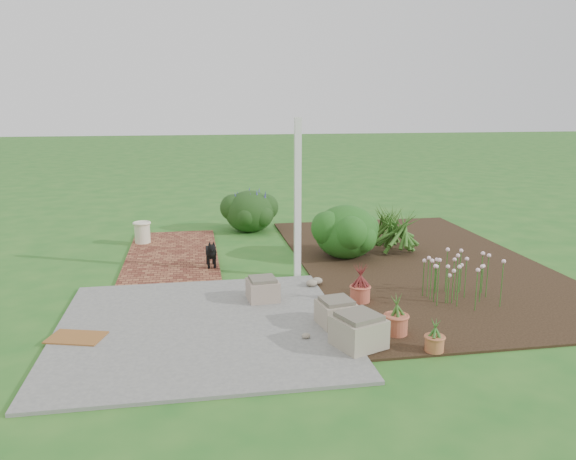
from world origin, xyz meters
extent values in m
plane|color=#22601E|center=(0.00, 0.00, 0.00)|extent=(80.00, 80.00, 0.00)
cube|color=slate|center=(-1.25, -1.75, 0.02)|extent=(3.50, 3.50, 0.04)
cube|color=#5A281C|center=(-1.70, 1.75, 0.02)|extent=(1.60, 3.50, 0.04)
cube|color=black|center=(2.50, 0.50, 0.01)|extent=(4.00, 7.00, 0.03)
cube|color=white|center=(0.30, 0.10, 1.25)|extent=(0.10, 0.10, 2.50)
cube|color=gray|center=(0.48, -2.66, 0.20)|extent=(0.64, 0.64, 0.33)
cube|color=gray|center=(0.39, -2.00, 0.18)|extent=(0.49, 0.49, 0.28)
cube|color=gray|center=(-0.39, -0.97, 0.18)|extent=(0.45, 0.45, 0.27)
cube|color=brown|center=(-2.70, -1.90, 0.05)|extent=(0.71, 0.56, 0.02)
cube|color=black|center=(-1.04, 0.79, 0.28)|extent=(0.16, 0.34, 0.15)
cylinder|color=black|center=(-1.08, 0.67, 0.12)|extent=(0.04, 0.04, 0.17)
cylinder|color=black|center=(-0.98, 0.67, 0.12)|extent=(0.04, 0.04, 0.17)
cylinder|color=black|center=(-1.09, 0.91, 0.12)|extent=(0.04, 0.04, 0.17)
cylinder|color=black|center=(-0.99, 0.91, 0.12)|extent=(0.04, 0.04, 0.17)
sphere|color=black|center=(-1.03, 0.59, 0.40)|extent=(0.14, 0.14, 0.14)
cone|color=black|center=(-1.05, 0.97, 0.38)|extent=(0.06, 0.10, 0.12)
cylinder|color=beige|center=(-2.29, 2.63, 0.24)|extent=(0.32, 0.32, 0.40)
ellipsoid|color=#1B3C0F|center=(1.35, 1.04, 0.51)|extent=(1.39, 1.39, 0.95)
cylinder|color=#B5533D|center=(0.93, -1.24, 0.14)|extent=(0.29, 0.29, 0.22)
cylinder|color=#AF603B|center=(1.28, -2.91, 0.12)|extent=(0.26, 0.26, 0.18)
cylinder|color=#B0563B|center=(1.02, -2.38, 0.15)|extent=(0.30, 0.30, 0.23)
ellipsoid|color=black|center=(-0.11, 3.47, 0.45)|extent=(1.35, 1.35, 0.90)
camera|label=1|loc=(-1.29, -8.31, 2.72)|focal=35.00mm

